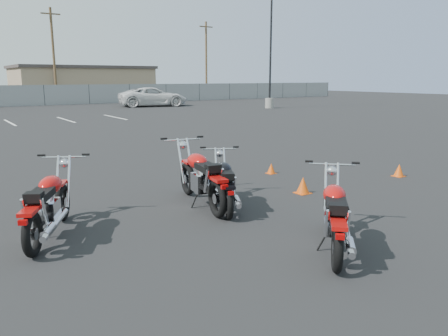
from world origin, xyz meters
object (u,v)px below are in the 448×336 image
motorcycle_second_black (225,184)px  motorcycle_third_red (202,178)px  motorcycle_front_red (49,205)px  white_van (153,91)px  motorcycle_rear_red (335,216)px

motorcycle_second_black → motorcycle_third_red: motorcycle_third_red is taller
motorcycle_front_red → white_van: size_ratio=0.33×
motorcycle_front_red → white_van: white_van is taller
motorcycle_rear_red → white_van: 33.05m
motorcycle_front_red → motorcycle_second_black: 3.13m
white_van → motorcycle_front_red: bearing=163.0°
motorcycle_front_red → motorcycle_third_red: bearing=3.2°
motorcycle_rear_red → white_van: size_ratio=0.28×
motorcycle_front_red → motorcycle_third_red: motorcycle_third_red is taller
motorcycle_second_black → motorcycle_rear_red: size_ratio=1.06×
motorcycle_rear_red → white_van: white_van is taller
motorcycle_second_black → white_van: bearing=67.7°
motorcycle_front_red → white_van: bearing=62.4°
motorcycle_third_red → white_van: 30.45m
motorcycle_rear_red → white_van: (11.49, 30.97, 0.78)m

